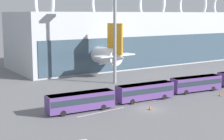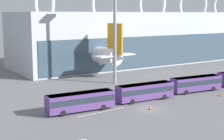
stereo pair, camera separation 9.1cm
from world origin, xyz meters
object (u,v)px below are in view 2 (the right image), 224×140
at_px(shuttle_bus_2, 196,83).
at_px(airliner_at_gate_far, 87,53).
at_px(shuttle_bus_0, 81,100).
at_px(traffic_cone_2, 220,94).
at_px(airliner_parked_remote, 205,43).
at_px(floodlight_mast, 115,21).
at_px(shuttle_bus_1, 145,91).
at_px(traffic_cone_0, 150,107).

bearing_deg(shuttle_bus_2, airliner_at_gate_far, 107.38).
distance_m(shuttle_bus_0, traffic_cone_2, 29.39).
relative_size(airliner_parked_remote, shuttle_bus_0, 2.61).
relative_size(shuttle_bus_0, floodlight_mast, 0.48).
relative_size(airliner_at_gate_far, shuttle_bus_1, 2.80).
distance_m(airliner_parked_remote, traffic_cone_2, 70.72).
bearing_deg(shuttle_bus_2, floodlight_mast, 125.36).
bearing_deg(traffic_cone_0, airliner_at_gate_far, 76.48).
bearing_deg(airliner_parked_remote, traffic_cone_2, 105.17).
bearing_deg(shuttle_bus_1, traffic_cone_0, -117.52).
bearing_deg(airliner_parked_remote, airliner_at_gate_far, 69.13).
bearing_deg(shuttle_bus_1, floodlight_mast, 79.11).
xyz_separation_m(shuttle_bus_0, floodlight_mast, (18.05, 17.02, 12.87)).
bearing_deg(shuttle_bus_1, airliner_at_gate_far, 82.50).
height_order(airliner_at_gate_far, shuttle_bus_2, airliner_at_gate_far).
xyz_separation_m(airliner_at_gate_far, shuttle_bus_1, (-6.55, -35.29, -3.41)).
height_order(shuttle_bus_0, shuttle_bus_1, same).
height_order(shuttle_bus_0, floodlight_mast, floodlight_mast).
height_order(shuttle_bus_0, shuttle_bus_2, same).
distance_m(airliner_parked_remote, shuttle_bus_2, 67.77).
distance_m(shuttle_bus_2, traffic_cone_2, 5.78).
height_order(airliner_at_gate_far, shuttle_bus_0, airliner_at_gate_far).
height_order(airliner_parked_remote, floodlight_mast, floodlight_mast).
bearing_deg(traffic_cone_2, floodlight_mast, 115.79).
bearing_deg(shuttle_bus_0, traffic_cone_0, -24.35).
relative_size(shuttle_bus_1, floodlight_mast, 0.48).
bearing_deg(traffic_cone_0, floodlight_mast, 71.65).
height_order(airliner_parked_remote, shuttle_bus_1, airliner_parked_remote).
bearing_deg(traffic_cone_2, airliner_at_gate_far, 101.76).
relative_size(airliner_at_gate_far, airliner_parked_remote, 1.07).
bearing_deg(airliner_parked_remote, shuttle_bus_1, 94.61).
bearing_deg(airliner_parked_remote, traffic_cone_0, 96.46).
xyz_separation_m(shuttle_bus_1, traffic_cone_0, (-3.27, -5.55, -1.51)).
relative_size(airliner_at_gate_far, shuttle_bus_2, 2.78).
xyz_separation_m(airliner_at_gate_far, traffic_cone_0, (-9.82, -40.84, -4.92)).
bearing_deg(shuttle_bus_2, airliner_parked_remote, 46.64).
bearing_deg(traffic_cone_0, shuttle_bus_2, 18.15).
bearing_deg(traffic_cone_0, airliner_parked_remote, 36.22).
relative_size(shuttle_bus_0, traffic_cone_2, 14.76).
relative_size(shuttle_bus_0, shuttle_bus_1, 1.00).
bearing_deg(shuttle_bus_0, airliner_parked_remote, 32.62).
distance_m(airliner_parked_remote, shuttle_bus_1, 78.77).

